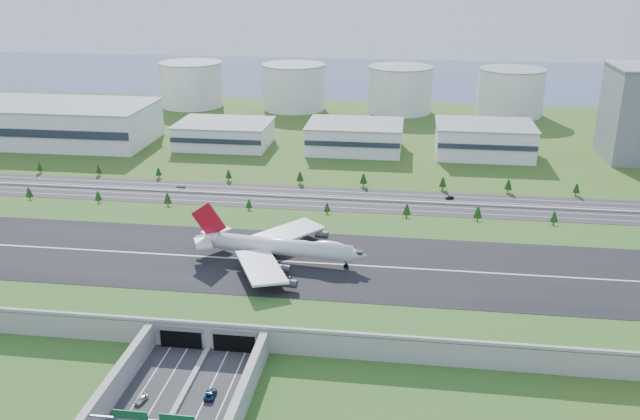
# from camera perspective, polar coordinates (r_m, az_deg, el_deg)

# --- Properties ---
(ground) EXTENTS (1200.00, 1200.00, 0.00)m
(ground) POSITION_cam_1_polar(r_m,az_deg,el_deg) (260.64, -6.25, -5.77)
(ground) COLOR #234E18
(ground) RESTS_ON ground
(airfield_deck) EXTENTS (520.00, 100.00, 9.20)m
(airfield_deck) POSITION_cam_1_polar(r_m,az_deg,el_deg) (258.78, -6.28, -4.96)
(airfield_deck) COLOR gray
(airfield_deck) RESTS_ON ground
(north_expressway) EXTENTS (560.00, 36.00, 0.12)m
(north_expressway) POSITION_cam_1_polar(r_m,az_deg,el_deg) (346.40, -2.55, 1.10)
(north_expressway) COLOR #28282B
(north_expressway) RESTS_ON ground
(tree_row) EXTENTS (505.49, 48.24, 7.75)m
(tree_row) POSITION_cam_1_polar(r_m,az_deg,el_deg) (342.38, -0.51, 1.65)
(tree_row) COLOR #3D2819
(tree_row) RESTS_ON ground
(hangar_west) EXTENTS (120.00, 60.00, 25.00)m
(hangar_west) POSITION_cam_1_polar(r_m,az_deg,el_deg) (482.00, -21.04, 6.84)
(hangar_west) COLOR silver
(hangar_west) RESTS_ON ground
(hangar_mid_a) EXTENTS (58.00, 42.00, 15.00)m
(hangar_mid_a) POSITION_cam_1_polar(r_m,az_deg,el_deg) (446.29, -8.05, 6.34)
(hangar_mid_a) COLOR silver
(hangar_mid_a) RESTS_ON ground
(hangar_mid_b) EXTENTS (58.00, 42.00, 17.00)m
(hangar_mid_b) POSITION_cam_1_polar(r_m,az_deg,el_deg) (431.19, 2.96, 6.15)
(hangar_mid_b) COLOR silver
(hangar_mid_b) RESTS_ON ground
(hangar_mid_c) EXTENTS (58.00, 42.00, 19.00)m
(hangar_mid_c) POSITION_cam_1_polar(r_m,az_deg,el_deg) (432.01, 13.64, 5.77)
(hangar_mid_c) COLOR silver
(hangar_mid_c) RESTS_ON ground
(fuel_tank_a) EXTENTS (50.00, 50.00, 35.00)m
(fuel_tank_a) POSITION_cam_1_polar(r_m,az_deg,el_deg) (573.96, -10.76, 10.33)
(fuel_tank_a) COLOR silver
(fuel_tank_a) RESTS_ON ground
(fuel_tank_b) EXTENTS (50.00, 50.00, 35.00)m
(fuel_tank_b) POSITION_cam_1_polar(r_m,az_deg,el_deg) (553.34, -2.23, 10.30)
(fuel_tank_b) COLOR silver
(fuel_tank_b) RESTS_ON ground
(fuel_tank_c) EXTENTS (50.00, 50.00, 35.00)m
(fuel_tank_c) POSITION_cam_1_polar(r_m,az_deg,el_deg) (545.33, 6.74, 10.02)
(fuel_tank_c) COLOR silver
(fuel_tank_c) RESTS_ON ground
(fuel_tank_d) EXTENTS (50.00, 50.00, 35.00)m
(fuel_tank_d) POSITION_cam_1_polar(r_m,az_deg,el_deg) (550.50, 15.74, 9.51)
(fuel_tank_d) COLOR silver
(fuel_tank_d) RESTS_ON ground
(bay_water) EXTENTS (1200.00, 260.00, 0.06)m
(bay_water) POSITION_cam_1_polar(r_m,az_deg,el_deg) (718.22, 2.96, 11.21)
(bay_water) COLOR #3D5375
(bay_water) RESTS_ON ground
(boeing_747) EXTENTS (68.03, 63.98, 21.06)m
(boeing_747) POSITION_cam_1_polar(r_m,az_deg,el_deg) (252.51, -3.47, -3.08)
(boeing_747) COLOR silver
(boeing_747) RESTS_ON airfield_deck
(car_0) EXTENTS (2.89, 5.04, 1.62)m
(car_0) POSITION_cam_1_polar(r_m,az_deg,el_deg) (198.98, -14.82, -15.16)
(car_0) COLOR #ABAAAF
(car_0) RESTS_ON ground
(car_2) EXTENTS (3.07, 6.15, 1.67)m
(car_2) POSITION_cam_1_polar(r_m,az_deg,el_deg) (197.01, -9.22, -15.07)
(car_2) COLOR #0C1E3D
(car_2) RESTS_ON ground
(car_5) EXTENTS (4.58, 3.14, 1.43)m
(car_5) POSITION_cam_1_polar(r_m,az_deg,el_deg) (349.00, 10.86, 1.03)
(car_5) COLOR black
(car_5) RESTS_ON ground
(car_7) EXTENTS (5.51, 3.00, 1.52)m
(car_7) POSITION_cam_1_polar(r_m,az_deg,el_deg) (368.29, -11.65, 2.01)
(car_7) COLOR silver
(car_7) RESTS_ON ground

